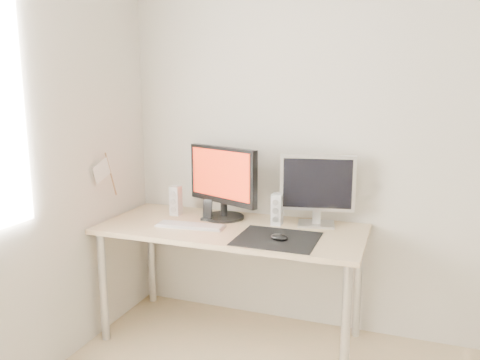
# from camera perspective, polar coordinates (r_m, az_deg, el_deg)

# --- Properties ---
(wall_back) EXTENTS (3.50, 0.00, 3.50)m
(wall_back) POSITION_cam_1_polar(r_m,az_deg,el_deg) (2.94, 18.84, 4.52)
(wall_back) COLOR silver
(wall_back) RESTS_ON ground
(mousepad) EXTENTS (0.45, 0.40, 0.00)m
(mousepad) POSITION_cam_1_polar(r_m,az_deg,el_deg) (2.64, 4.53, -7.15)
(mousepad) COLOR black
(mousepad) RESTS_ON desk
(mouse) EXTENTS (0.10, 0.06, 0.04)m
(mouse) POSITION_cam_1_polar(r_m,az_deg,el_deg) (2.60, 4.78, -6.97)
(mouse) COLOR black
(mouse) RESTS_ON mousepad
(desk) EXTENTS (1.60, 0.70, 0.73)m
(desk) POSITION_cam_1_polar(r_m,az_deg,el_deg) (2.88, -1.08, -7.20)
(desk) COLOR #D1B587
(desk) RESTS_ON ground
(main_monitor) EXTENTS (0.52, 0.34, 0.47)m
(main_monitor) POSITION_cam_1_polar(r_m,az_deg,el_deg) (2.98, -2.12, 0.01)
(main_monitor) COLOR black
(main_monitor) RESTS_ON desk
(second_monitor) EXTENTS (0.45, 0.20, 0.43)m
(second_monitor) POSITION_cam_1_polar(r_m,az_deg,el_deg) (2.87, 9.40, -0.84)
(second_monitor) COLOR silver
(second_monitor) RESTS_ON desk
(speaker_left) EXTENTS (0.06, 0.08, 0.19)m
(speaker_left) POSITION_cam_1_polar(r_m,az_deg,el_deg) (3.13, -7.84, -2.50)
(speaker_left) COLOR silver
(speaker_left) RESTS_ON desk
(speaker_right) EXTENTS (0.06, 0.08, 0.19)m
(speaker_right) POSITION_cam_1_polar(r_m,az_deg,el_deg) (2.88, 4.55, -3.59)
(speaker_right) COLOR white
(speaker_right) RESTS_ON desk
(keyboard) EXTENTS (0.43, 0.15, 0.02)m
(keyboard) POSITION_cam_1_polar(r_m,az_deg,el_deg) (2.87, -6.06, -5.54)
(keyboard) COLOR #B9B9BB
(keyboard) RESTS_ON desk
(phone_dock) EXTENTS (0.08, 0.06, 0.13)m
(phone_dock) POSITION_cam_1_polar(r_m,az_deg,el_deg) (3.00, -3.96, -4.12)
(phone_dock) COLOR black
(phone_dock) RESTS_ON desk
(pennant) EXTENTS (0.01, 0.23, 0.29)m
(pennant) POSITION_cam_1_polar(r_m,az_deg,el_deg) (3.03, -16.16, 1.00)
(pennant) COLOR #A57F54
(pennant) RESTS_ON wall_left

